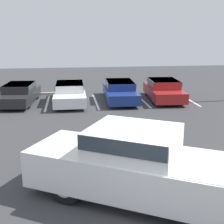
% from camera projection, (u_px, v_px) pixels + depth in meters
% --- Properties ---
extents(ground_plane, '(60.00, 60.00, 0.00)m').
position_uv_depth(ground_plane, '(165.00, 211.00, 7.42)').
color(ground_plane, '#38383A').
extents(stall_stripe_b, '(0.12, 4.11, 0.01)m').
position_uv_depth(stall_stripe_b, '(47.00, 103.00, 18.40)').
color(stall_stripe_b, white).
rests_on(stall_stripe_b, ground_plane).
extents(stall_stripe_c, '(0.12, 4.11, 0.01)m').
position_uv_depth(stall_stripe_c, '(96.00, 102.00, 18.78)').
color(stall_stripe_c, white).
rests_on(stall_stripe_c, ground_plane).
extents(stall_stripe_d, '(0.12, 4.11, 0.01)m').
position_uv_depth(stall_stripe_d, '(143.00, 100.00, 19.16)').
color(stall_stripe_d, white).
rests_on(stall_stripe_d, ground_plane).
extents(stall_stripe_e, '(0.12, 4.11, 0.01)m').
position_uv_depth(stall_stripe_e, '(187.00, 99.00, 19.54)').
color(stall_stripe_e, white).
rests_on(stall_stripe_e, ground_plane).
extents(pickup_truck, '(6.13, 4.69, 1.87)m').
position_uv_depth(pickup_truck, '(145.00, 166.00, 7.68)').
color(pickup_truck, white).
rests_on(pickup_truck, ground_plane).
extents(parked_sedan_a, '(2.12, 4.47, 1.16)m').
position_uv_depth(parked_sedan_a, '(19.00, 93.00, 18.23)').
color(parked_sedan_a, '#232326').
rests_on(parked_sedan_a, ground_plane).
extents(parked_sedan_b, '(1.82, 4.71, 1.19)m').
position_uv_depth(parked_sedan_b, '(70.00, 92.00, 18.39)').
color(parked_sedan_b, silver).
rests_on(parked_sedan_b, ground_plane).
extents(parked_sedan_c, '(1.99, 4.83, 1.19)m').
position_uv_depth(parked_sedan_c, '(120.00, 90.00, 18.99)').
color(parked_sedan_c, navy).
rests_on(parked_sedan_c, ground_plane).
extents(parked_sedan_d, '(2.14, 4.50, 1.24)m').
position_uv_depth(parked_sedan_d, '(164.00, 89.00, 19.18)').
color(parked_sedan_d, maroon).
rests_on(parked_sedan_d, ground_plane).
extents(wheel_stop_curb, '(1.72, 0.20, 0.14)m').
position_uv_depth(wheel_stop_curb, '(51.00, 94.00, 20.85)').
color(wheel_stop_curb, '#B7B2A8').
rests_on(wheel_stop_curb, ground_plane).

